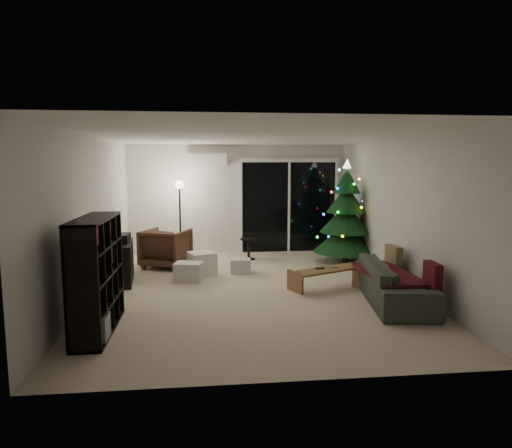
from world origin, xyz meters
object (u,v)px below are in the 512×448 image
at_px(sofa, 394,282).
at_px(christmas_tree, 346,212).
at_px(coffee_table, 329,280).
at_px(armchair, 166,248).
at_px(media_cabinet, 120,262).
at_px(bookshelf, 82,276).

xyz_separation_m(sofa, christmas_tree, (0.09, 2.72, 0.78)).
bearing_deg(christmas_tree, coffee_table, -114.07).
distance_m(armchair, christmas_tree, 3.75).
relative_size(media_cabinet, armchair, 1.32).
xyz_separation_m(media_cabinet, armchair, (0.70, 1.13, 0.04)).
bearing_deg(armchair, sofa, 163.93).
bearing_deg(christmas_tree, sofa, -91.89).
distance_m(armchair, sofa, 4.54).
bearing_deg(media_cabinet, christmas_tree, 7.44).
relative_size(sofa, coffee_table, 1.74).
height_order(media_cabinet, armchair, armchair).
distance_m(media_cabinet, sofa, 4.60).
bearing_deg(bookshelf, armchair, 57.73).
relative_size(media_cabinet, christmas_tree, 0.52).
xyz_separation_m(media_cabinet, coffee_table, (3.48, -0.95, -0.17)).
xyz_separation_m(bookshelf, coffee_table, (3.48, 1.46, -0.52)).
height_order(media_cabinet, coffee_table, media_cabinet).
bearing_deg(christmas_tree, media_cabinet, -166.22).
xyz_separation_m(bookshelf, christmas_tree, (4.39, 3.49, 0.37)).
bearing_deg(coffee_table, bookshelf, 177.78).
height_order(armchair, christmas_tree, christmas_tree).
bearing_deg(armchair, christmas_tree, -159.23).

